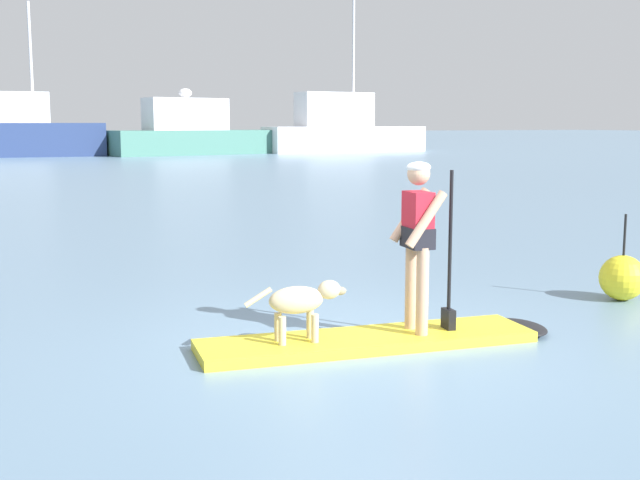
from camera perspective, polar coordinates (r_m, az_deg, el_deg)
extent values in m
plane|color=slate|center=(7.79, 3.37, -7.52)|extent=(400.00, 400.00, 0.00)
cube|color=yellow|center=(7.78, 3.38, -7.16)|extent=(3.36, 1.30, 0.10)
ellipsoid|color=black|center=(8.48, 13.83, -6.08)|extent=(0.67, 0.82, 0.10)
cylinder|color=tan|center=(7.97, 6.51, -3.29)|extent=(0.12, 0.12, 0.85)
cylinder|color=tan|center=(7.74, 7.30, -3.66)|extent=(0.12, 0.12, 0.85)
cube|color=black|center=(7.77, 6.96, 0.18)|extent=(0.28, 0.39, 0.20)
cube|color=#B21E2D|center=(7.75, 6.99, 1.52)|extent=(0.25, 0.37, 0.52)
sphere|color=tan|center=(7.71, 7.04, 4.70)|extent=(0.22, 0.22, 0.22)
ellipsoid|color=white|center=(7.70, 7.05, 5.15)|extent=(0.23, 0.23, 0.11)
cylinder|color=tan|center=(7.92, 6.42, 1.79)|extent=(0.43, 0.16, 0.54)
cylinder|color=tan|center=(7.57, 7.58, 1.47)|extent=(0.43, 0.16, 0.54)
cylinder|color=black|center=(7.94, 9.24, -0.74)|extent=(0.04, 0.04, 1.58)
cube|color=black|center=(8.08, 9.13, -5.57)|extent=(0.11, 0.19, 0.20)
ellipsoid|color=#CCB78C|center=(7.45, -1.70, -4.30)|extent=(0.55, 0.30, 0.26)
ellipsoid|color=#CCB78C|center=(7.53, 0.66, -3.56)|extent=(0.24, 0.19, 0.18)
ellipsoid|color=gray|center=(7.56, 1.45, -3.65)|extent=(0.13, 0.10, 0.08)
cylinder|color=#CCB78C|center=(7.35, -4.42, -4.09)|extent=(0.27, 0.09, 0.18)
cylinder|color=#CCB78C|center=(7.63, -0.71, -6.03)|extent=(0.07, 0.07, 0.27)
cylinder|color=#CCB78C|center=(7.48, -0.37, -6.31)|extent=(0.07, 0.07, 0.27)
cylinder|color=#CCB78C|center=(7.54, -3.01, -6.20)|extent=(0.07, 0.07, 0.27)
cylinder|color=#CCB78C|center=(7.40, -2.71, -6.49)|extent=(0.07, 0.07, 0.27)
cube|color=navy|center=(55.25, -20.16, 6.71)|extent=(9.93, 3.53, 2.16)
cube|color=silver|center=(55.16, -21.02, 8.81)|extent=(4.55, 2.35, 1.96)
cylinder|color=silver|center=(55.43, -19.90, 11.79)|extent=(0.20, 0.20, 7.62)
cylinder|color=silver|center=(55.17, -21.03, 9.04)|extent=(3.40, 0.49, 0.14)
cube|color=#3F7266|center=(56.23, -8.59, 6.89)|extent=(12.68, 4.52, 1.67)
cube|color=silver|center=(55.94, -9.54, 8.83)|extent=(5.82, 2.89, 2.16)
ellipsoid|color=white|center=(55.97, -9.58, 10.29)|extent=(0.90, 0.90, 0.60)
cube|color=white|center=(60.90, 1.83, 7.19)|extent=(12.84, 3.26, 1.89)
cube|color=silver|center=(60.44, 1.04, 9.27)|extent=(5.80, 2.33, 2.52)
cylinder|color=silver|center=(61.37, 2.39, 12.56)|extent=(0.20, 0.20, 9.59)
cylinder|color=silver|center=(60.44, 1.04, 9.21)|extent=(4.47, 0.27, 0.14)
sphere|color=yellow|center=(10.34, 20.74, -2.53)|extent=(0.55, 0.55, 0.55)
cylinder|color=black|center=(10.26, 20.89, 0.35)|extent=(0.03, 0.03, 0.50)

